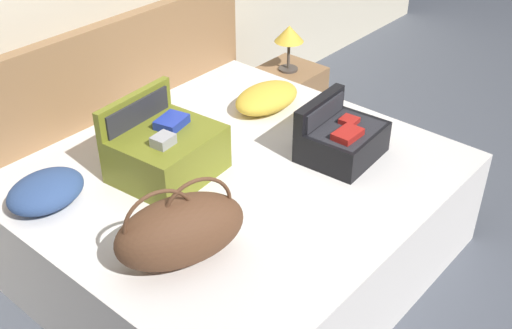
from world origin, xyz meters
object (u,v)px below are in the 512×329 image
(nightstand, at_px, (287,100))
(table_lamp, at_px, (289,36))
(pillow_near_headboard, at_px, (267,98))
(pillow_center_head, at_px, (46,191))
(hard_case_large, at_px, (166,150))
(hard_case_medium, at_px, (342,138))
(duffel_bag, at_px, (180,230))
(bed, at_px, (236,216))

(nightstand, relative_size, table_lamp, 1.47)
(pillow_near_headboard, bearing_deg, pillow_center_head, 172.87)
(hard_case_large, bearing_deg, pillow_center_head, 150.34)
(pillow_center_head, bearing_deg, pillow_near_headboard, -7.13)
(hard_case_medium, xyz_separation_m, table_lamp, (0.81, 0.98, 0.05))
(hard_case_large, bearing_deg, duffel_bag, -132.61)
(pillow_near_headboard, bearing_deg, nightstand, 28.45)
(bed, xyz_separation_m, hard_case_medium, (0.47, -0.32, 0.39))
(bed, bearing_deg, pillow_center_head, 148.09)
(bed, distance_m, duffel_bag, 0.80)
(hard_case_large, xyz_separation_m, duffel_bag, (-0.38, -0.51, 0.01))
(bed, distance_m, pillow_center_head, 0.97)
(hard_case_medium, relative_size, pillow_near_headboard, 0.98)
(hard_case_large, relative_size, pillow_near_headboard, 1.19)
(duffel_bag, bearing_deg, pillow_near_headboard, 25.00)
(hard_case_medium, xyz_separation_m, pillow_center_head, (-1.23, 0.79, -0.03))
(hard_case_large, xyz_separation_m, pillow_near_headboard, (0.84, 0.07, -0.07))
(hard_case_large, xyz_separation_m, table_lamp, (1.51, 0.43, 0.01))
(bed, height_order, table_lamp, table_lamp)
(hard_case_medium, distance_m, duffel_bag, 1.08)
(duffel_bag, bearing_deg, pillow_center_head, 101.35)
(pillow_center_head, bearing_deg, bed, -31.91)
(hard_case_medium, height_order, pillow_center_head, hard_case_medium)
(hard_case_large, relative_size, table_lamp, 1.61)
(hard_case_large, height_order, pillow_center_head, hard_case_large)
(hard_case_medium, bearing_deg, hard_case_large, 137.73)
(duffel_bag, distance_m, pillow_center_head, 0.76)
(pillow_center_head, bearing_deg, hard_case_large, -24.19)
(pillow_near_headboard, xyz_separation_m, table_lamp, (0.66, 0.36, 0.08))
(bed, height_order, hard_case_large, hard_case_large)
(hard_case_large, bearing_deg, bed, -50.90)
(table_lamp, bearing_deg, pillow_near_headboard, -151.55)
(pillow_center_head, height_order, nightstand, pillow_center_head)
(hard_case_large, distance_m, nightstand, 1.64)
(hard_case_large, relative_size, pillow_center_head, 1.39)
(hard_case_large, bearing_deg, nightstand, 10.33)
(pillow_near_headboard, xyz_separation_m, nightstand, (0.66, 0.36, -0.40))
(hard_case_large, height_order, pillow_near_headboard, hard_case_large)
(hard_case_medium, relative_size, nightstand, 0.90)
(duffel_bag, xyz_separation_m, pillow_near_headboard, (1.23, 0.57, -0.08))
(hard_case_medium, bearing_deg, duffel_bag, 173.50)
(hard_case_large, height_order, hard_case_medium, hard_case_large)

